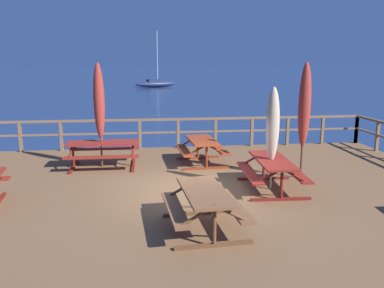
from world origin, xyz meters
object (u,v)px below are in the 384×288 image
(patio_umbrella_short_mid, at_px, (99,102))
(sailboat_distant, at_px, (156,84))
(picnic_table_mid_left, at_px, (272,167))
(picnic_table_front_left, at_px, (103,149))
(patio_umbrella_tall_mid_right, at_px, (273,125))
(picnic_table_back_left, at_px, (205,201))
(patio_umbrella_tall_back_left, at_px, (305,106))
(picnic_table_mid_right, at_px, (202,146))

(patio_umbrella_short_mid, relative_size, sailboat_distant, 0.40)
(picnic_table_mid_left, bearing_deg, picnic_table_front_left, 148.60)
(sailboat_distant, bearing_deg, patio_umbrella_short_mid, -93.90)
(picnic_table_mid_left, xyz_separation_m, picnic_table_front_left, (-4.32, 2.64, 0.00))
(picnic_table_front_left, distance_m, patio_umbrella_tall_mid_right, 5.14)
(picnic_table_mid_left, xyz_separation_m, patio_umbrella_tall_mid_right, (-0.03, 0.01, 1.04))
(picnic_table_back_left, relative_size, patio_umbrella_tall_mid_right, 0.77)
(picnic_table_mid_left, bearing_deg, patio_umbrella_tall_back_left, 37.57)
(picnic_table_mid_right, xyz_separation_m, sailboat_distant, (0.04, 45.09, -0.64))
(picnic_table_back_left, distance_m, patio_umbrella_short_mid, 5.58)
(picnic_table_front_left, distance_m, sailboat_distant, 45.24)
(patio_umbrella_tall_back_left, bearing_deg, patio_umbrella_tall_mid_right, -143.63)
(picnic_table_mid_right, bearing_deg, patio_umbrella_tall_back_left, -37.08)
(patio_umbrella_tall_mid_right, xyz_separation_m, patio_umbrella_short_mid, (-4.35, 2.69, 0.35))
(patio_umbrella_tall_mid_right, bearing_deg, sailboat_distant, 91.53)
(picnic_table_back_left, bearing_deg, patio_umbrella_tall_back_left, 43.97)
(picnic_table_front_left, xyz_separation_m, picnic_table_back_left, (2.31, -4.79, -0.01))
(sailboat_distant, bearing_deg, picnic_table_front_left, -93.83)
(picnic_table_back_left, height_order, patio_umbrella_tall_mid_right, patio_umbrella_tall_mid_right)
(patio_umbrella_short_mid, xyz_separation_m, patio_umbrella_tall_back_left, (5.47, -1.86, 0.01))
(patio_umbrella_tall_back_left, bearing_deg, picnic_table_front_left, 161.59)
(picnic_table_mid_right, bearing_deg, patio_umbrella_tall_mid_right, -63.67)
(picnic_table_back_left, bearing_deg, patio_umbrella_tall_mid_right, 47.56)
(patio_umbrella_short_mid, bearing_deg, picnic_table_front_left, -46.94)
(picnic_table_mid_left, height_order, sailboat_distant, sailboat_distant)
(picnic_table_mid_left, xyz_separation_m, patio_umbrella_short_mid, (-4.38, 2.70, 1.40))
(picnic_table_back_left, height_order, patio_umbrella_short_mid, patio_umbrella_short_mid)
(picnic_table_mid_left, relative_size, picnic_table_mid_right, 1.17)
(patio_umbrella_short_mid, distance_m, sailboat_distant, 45.22)
(picnic_table_back_left, bearing_deg, picnic_table_front_left, 115.73)
(picnic_table_mid_left, distance_m, patio_umbrella_tall_mid_right, 1.04)
(patio_umbrella_tall_back_left, bearing_deg, sailboat_distant, 92.92)
(picnic_table_mid_right, bearing_deg, picnic_table_front_left, -179.24)
(picnic_table_mid_left, bearing_deg, picnic_table_mid_right, 116.71)
(picnic_table_mid_left, xyz_separation_m, picnic_table_mid_right, (-1.35, 2.68, -0.01))
(picnic_table_mid_left, height_order, patio_umbrella_tall_back_left, patio_umbrella_tall_back_left)
(picnic_table_front_left, xyz_separation_m, sailboat_distant, (3.02, 45.13, -0.66))
(picnic_table_mid_right, relative_size, sailboat_distant, 0.23)
(patio_umbrella_tall_back_left, bearing_deg, picnic_table_mid_right, 142.92)
(picnic_table_mid_right, height_order, patio_umbrella_short_mid, patio_umbrella_short_mid)
(patio_umbrella_short_mid, height_order, sailboat_distant, sailboat_distant)
(picnic_table_back_left, height_order, patio_umbrella_tall_back_left, patio_umbrella_tall_back_left)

